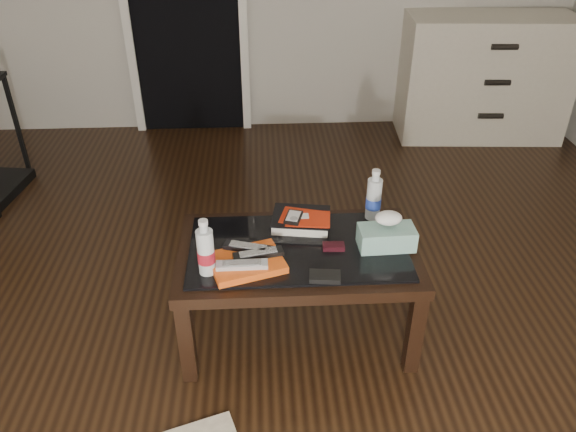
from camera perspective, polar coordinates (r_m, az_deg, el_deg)
The scene contains 15 objects.
ground at distance 2.55m, azimuth -4.97°, elevation -13.34°, with size 5.00×5.00×0.00m, color black.
coffee_table at distance 2.38m, azimuth 1.00°, elevation -4.40°, with size 1.00×0.60×0.46m.
dresser at distance 4.56m, azimuth 19.23°, elevation 13.14°, with size 1.23×0.58×0.90m.
magazines at distance 2.23m, azimuth -4.22°, elevation -4.73°, with size 0.28×0.21×0.03m, color #F25916.
remote_silver at distance 2.18m, azimuth -4.70°, elevation -4.92°, with size 0.20×0.05×0.02m, color #B6B6BB.
remote_black_front at distance 2.23m, azimuth -3.04°, elevation -3.85°, with size 0.20×0.05×0.02m, color black.
remote_black_back at distance 2.27m, azimuth -4.08°, elevation -3.19°, with size 0.20×0.05×0.02m, color black.
textbook at distance 2.46m, azimuth 1.33°, elevation -0.43°, with size 0.25×0.20×0.05m, color black.
dvd_mailers at distance 2.44m, azimuth 1.53°, elevation -0.07°, with size 0.19×0.14×0.01m, color red.
ipod at distance 2.41m, azimuth 0.55°, elevation -0.12°, with size 0.06×0.10×0.02m, color black.
flip_phone at distance 2.33m, azimuth 4.65°, elevation -3.11°, with size 0.09×0.05×0.02m, color black.
wallet at distance 2.17m, azimuth 3.77°, elevation -6.16°, with size 0.12×0.07×0.02m, color black.
water_bottle_left at distance 2.15m, azimuth -8.39°, elevation -3.12°, with size 0.07×0.07×0.24m, color silver.
water_bottle_right at distance 2.49m, azimuth 8.74°, elevation 2.20°, with size 0.07×0.07×0.24m, color silver.
tissue_box at distance 2.35m, azimuth 9.97°, elevation -2.16°, with size 0.23×0.12×0.09m, color #227E6D.
Camera 1 is at (0.12, -1.78, 1.82)m, focal length 35.00 mm.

